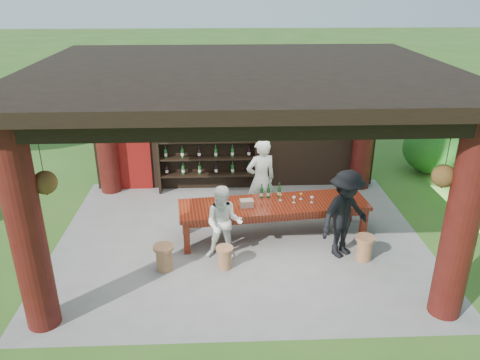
{
  "coord_description": "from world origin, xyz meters",
  "views": [
    {
      "loc": [
        -0.37,
        -8.32,
        4.91
      ],
      "look_at": [
        0.0,
        0.4,
        1.15
      ],
      "focal_mm": 35.0,
      "sensor_mm": 36.0,
      "label": 1
    }
  ],
  "objects_px": {
    "guest_man": "(345,214)",
    "wine_shelf": "(207,150)",
    "stool_near_left": "(225,257)",
    "stool_near_right": "(364,247)",
    "tasting_table": "(274,208)",
    "napkin_basket": "(247,203)",
    "host": "(261,180)",
    "stool_far_left": "(164,257)",
    "guest_woman": "(224,223)"
  },
  "relations": [
    {
      "from": "wine_shelf",
      "to": "guest_man",
      "type": "bearing_deg",
      "value": -49.69
    },
    {
      "from": "wine_shelf",
      "to": "stool_far_left",
      "type": "distance_m",
      "value": 3.63
    },
    {
      "from": "tasting_table",
      "to": "guest_man",
      "type": "distance_m",
      "value": 1.49
    },
    {
      "from": "stool_near_left",
      "to": "stool_near_right",
      "type": "relative_size",
      "value": 0.87
    },
    {
      "from": "stool_near_right",
      "to": "stool_far_left",
      "type": "height_order",
      "value": "stool_far_left"
    },
    {
      "from": "host",
      "to": "guest_woman",
      "type": "relative_size",
      "value": 1.25
    },
    {
      "from": "wine_shelf",
      "to": "host",
      "type": "height_order",
      "value": "wine_shelf"
    },
    {
      "from": "stool_far_left",
      "to": "guest_man",
      "type": "bearing_deg",
      "value": 6.12
    },
    {
      "from": "wine_shelf",
      "to": "guest_woman",
      "type": "bearing_deg",
      "value": -83.29
    },
    {
      "from": "guest_man",
      "to": "napkin_basket",
      "type": "bearing_deg",
      "value": 127.64
    },
    {
      "from": "stool_near_left",
      "to": "wine_shelf",
      "type": "bearing_deg",
      "value": 96.1
    },
    {
      "from": "guest_woman",
      "to": "napkin_basket",
      "type": "distance_m",
      "value": 0.81
    },
    {
      "from": "guest_woman",
      "to": "guest_man",
      "type": "relative_size",
      "value": 0.84
    },
    {
      "from": "napkin_basket",
      "to": "stool_near_left",
      "type": "bearing_deg",
      "value": -114.33
    },
    {
      "from": "wine_shelf",
      "to": "napkin_basket",
      "type": "relative_size",
      "value": 9.37
    },
    {
      "from": "guest_woman",
      "to": "stool_near_left",
      "type": "bearing_deg",
      "value": -83.84
    },
    {
      "from": "stool_near_left",
      "to": "guest_woman",
      "type": "bearing_deg",
      "value": 90.6
    },
    {
      "from": "stool_far_left",
      "to": "wine_shelf",
      "type": "bearing_deg",
      "value": 78.08
    },
    {
      "from": "tasting_table",
      "to": "guest_man",
      "type": "relative_size",
      "value": 2.24
    },
    {
      "from": "tasting_table",
      "to": "stool_near_right",
      "type": "xyz_separation_m",
      "value": [
        1.62,
        -0.96,
        -0.38
      ]
    },
    {
      "from": "guest_man",
      "to": "stool_far_left",
      "type": "bearing_deg",
      "value": 153.58
    },
    {
      "from": "napkin_basket",
      "to": "guest_woman",
      "type": "bearing_deg",
      "value": -124.91
    },
    {
      "from": "stool_far_left",
      "to": "guest_man",
      "type": "relative_size",
      "value": 0.28
    },
    {
      "from": "tasting_table",
      "to": "guest_woman",
      "type": "relative_size",
      "value": 2.66
    },
    {
      "from": "stool_near_left",
      "to": "host",
      "type": "distance_m",
      "value": 2.21
    },
    {
      "from": "guest_woman",
      "to": "guest_man",
      "type": "height_order",
      "value": "guest_man"
    },
    {
      "from": "guest_man",
      "to": "wine_shelf",
      "type": "bearing_deg",
      "value": 97.77
    },
    {
      "from": "stool_far_left",
      "to": "host",
      "type": "relative_size",
      "value": 0.27
    },
    {
      "from": "host",
      "to": "stool_near_right",
      "type": "bearing_deg",
      "value": 116.92
    },
    {
      "from": "stool_near_right",
      "to": "guest_woman",
      "type": "bearing_deg",
      "value": 176.0
    },
    {
      "from": "stool_near_right",
      "to": "guest_man",
      "type": "xyz_separation_m",
      "value": [
        -0.37,
        0.19,
        0.61
      ]
    },
    {
      "from": "stool_far_left",
      "to": "tasting_table",
      "type": "bearing_deg",
      "value": 28.07
    },
    {
      "from": "tasting_table",
      "to": "napkin_basket",
      "type": "bearing_deg",
      "value": -168.36
    },
    {
      "from": "stool_near_left",
      "to": "guest_man",
      "type": "bearing_deg",
      "value": 8.96
    },
    {
      "from": "tasting_table",
      "to": "host",
      "type": "bearing_deg",
      "value": 103.46
    },
    {
      "from": "stool_far_left",
      "to": "napkin_basket",
      "type": "bearing_deg",
      "value": 33.02
    },
    {
      "from": "stool_near_right",
      "to": "stool_far_left",
      "type": "relative_size",
      "value": 0.99
    },
    {
      "from": "wine_shelf",
      "to": "stool_near_right",
      "type": "relative_size",
      "value": 4.99
    },
    {
      "from": "host",
      "to": "guest_woman",
      "type": "distance_m",
      "value": 1.8
    },
    {
      "from": "guest_man",
      "to": "tasting_table",
      "type": "bearing_deg",
      "value": 116.01
    },
    {
      "from": "stool_near_right",
      "to": "guest_man",
      "type": "height_order",
      "value": "guest_man"
    },
    {
      "from": "stool_near_left",
      "to": "stool_far_left",
      "type": "height_order",
      "value": "stool_far_left"
    },
    {
      "from": "napkin_basket",
      "to": "guest_man",
      "type": "bearing_deg",
      "value": -19.82
    },
    {
      "from": "stool_near_right",
      "to": "napkin_basket",
      "type": "relative_size",
      "value": 1.88
    },
    {
      "from": "wine_shelf",
      "to": "host",
      "type": "relative_size",
      "value": 1.33
    },
    {
      "from": "stool_near_left",
      "to": "stool_near_right",
      "type": "bearing_deg",
      "value": 3.6
    },
    {
      "from": "wine_shelf",
      "to": "stool_near_left",
      "type": "xyz_separation_m",
      "value": [
        0.37,
        -3.46,
        -0.85
      ]
    },
    {
      "from": "tasting_table",
      "to": "guest_woman",
      "type": "bearing_deg",
      "value": -142.71
    },
    {
      "from": "stool_near_right",
      "to": "tasting_table",
      "type": "bearing_deg",
      "value": 149.48
    },
    {
      "from": "stool_near_right",
      "to": "stool_far_left",
      "type": "xyz_separation_m",
      "value": [
        -3.74,
        -0.17,
        0.0
      ]
    }
  ]
}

